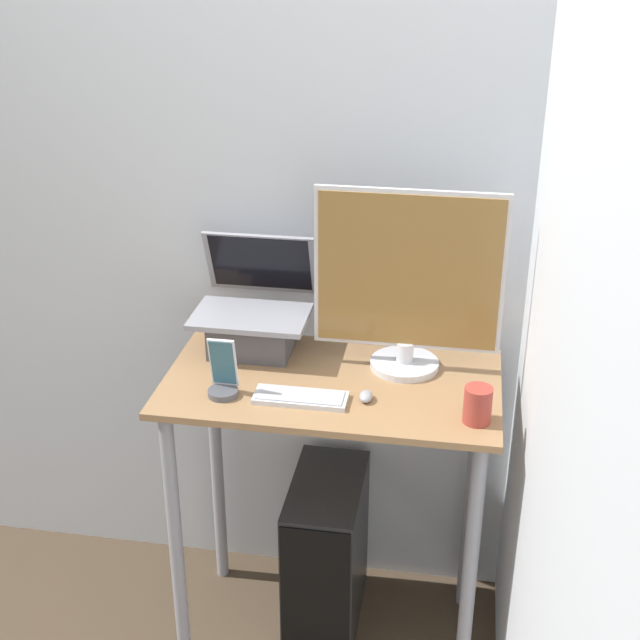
# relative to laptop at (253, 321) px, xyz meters

# --- Properties ---
(wall_back) EXTENTS (6.00, 0.05, 2.60)m
(wall_back) POSITION_rel_laptop_xyz_m (0.26, 0.20, 0.29)
(wall_back) COLOR silver
(wall_back) RESTS_ON ground_plane
(wall_side_right) EXTENTS (0.05, 6.00, 2.60)m
(wall_side_right) POSITION_rel_laptop_xyz_m (0.80, -0.41, 0.29)
(wall_side_right) COLOR silver
(wall_side_right) RESTS_ON ground_plane
(desk) EXTENTS (0.92, 0.52, 0.92)m
(desk) POSITION_rel_laptop_xyz_m (0.26, -0.14, -0.28)
(desk) COLOR #936D47
(desk) RESTS_ON ground_plane
(laptop) EXTENTS (0.33, 0.30, 0.33)m
(laptop) POSITION_rel_laptop_xyz_m (0.00, 0.00, 0.00)
(laptop) COLOR #4C4C51
(laptop) RESTS_ON desk
(monitor) EXTENTS (0.52, 0.19, 0.52)m
(monitor) POSITION_rel_laptop_xyz_m (0.45, -0.03, 0.16)
(monitor) COLOR silver
(monitor) RESTS_ON desk
(keyboard) EXTENTS (0.25, 0.09, 0.02)m
(keyboard) POSITION_rel_laptop_xyz_m (0.19, -0.27, -0.08)
(keyboard) COLOR silver
(keyboard) RESTS_ON desk
(mouse) EXTENTS (0.03, 0.06, 0.03)m
(mouse) POSITION_rel_laptop_xyz_m (0.36, -0.24, -0.08)
(mouse) COLOR #99999E
(mouse) RESTS_ON desk
(cell_phone) EXTENTS (0.08, 0.08, 0.17)m
(cell_phone) POSITION_rel_laptop_xyz_m (-0.02, -0.27, -0.04)
(cell_phone) COLOR #4C4C51
(cell_phone) RESTS_ON desk
(computer_tower) EXTENTS (0.22, 0.41, 0.52)m
(computer_tower) POSITION_rel_laptop_xyz_m (0.23, -0.08, -0.75)
(computer_tower) COLOR black
(computer_tower) RESTS_ON ground_plane
(mug) EXTENTS (0.07, 0.07, 0.10)m
(mug) POSITION_rel_laptop_xyz_m (0.65, -0.30, -0.04)
(mug) COLOR #9E382D
(mug) RESTS_ON desk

